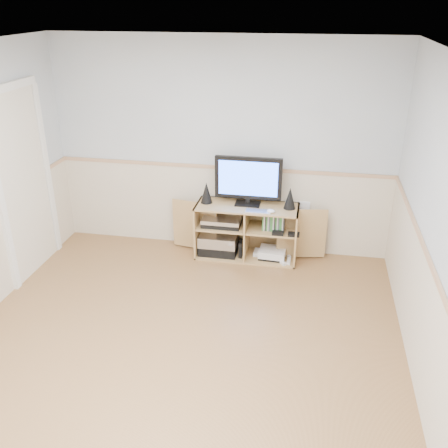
{
  "coord_description": "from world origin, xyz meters",
  "views": [
    {
      "loc": [
        1.06,
        -3.27,
        2.86
      ],
      "look_at": [
        0.22,
        1.2,
        0.77
      ],
      "focal_mm": 40.0,
      "sensor_mm": 36.0,
      "label": 1
    }
  ],
  "objects_px": {
    "media_cabinet": "(247,229)",
    "monitor": "(248,179)",
    "game_consoles": "(271,253)",
    "keyboard": "(258,211)"
  },
  "relations": [
    {
      "from": "media_cabinet",
      "to": "game_consoles",
      "type": "xyz_separation_m",
      "value": [
        0.31,
        -0.07,
        -0.26
      ]
    },
    {
      "from": "monitor",
      "to": "game_consoles",
      "type": "xyz_separation_m",
      "value": [
        0.31,
        -0.06,
        -0.89
      ]
    },
    {
      "from": "media_cabinet",
      "to": "game_consoles",
      "type": "bearing_deg",
      "value": -12.24
    },
    {
      "from": "game_consoles",
      "to": "media_cabinet",
      "type": "bearing_deg",
      "value": 167.76
    },
    {
      "from": "media_cabinet",
      "to": "game_consoles",
      "type": "height_order",
      "value": "media_cabinet"
    },
    {
      "from": "monitor",
      "to": "game_consoles",
      "type": "height_order",
      "value": "monitor"
    },
    {
      "from": "media_cabinet",
      "to": "monitor",
      "type": "xyz_separation_m",
      "value": [
        -0.0,
        -0.01,
        0.63
      ]
    },
    {
      "from": "monitor",
      "to": "game_consoles",
      "type": "bearing_deg",
      "value": -11.23
    },
    {
      "from": "media_cabinet",
      "to": "keyboard",
      "type": "relative_size",
      "value": 6.51
    },
    {
      "from": "media_cabinet",
      "to": "monitor",
      "type": "distance_m",
      "value": 0.63
    }
  ]
}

